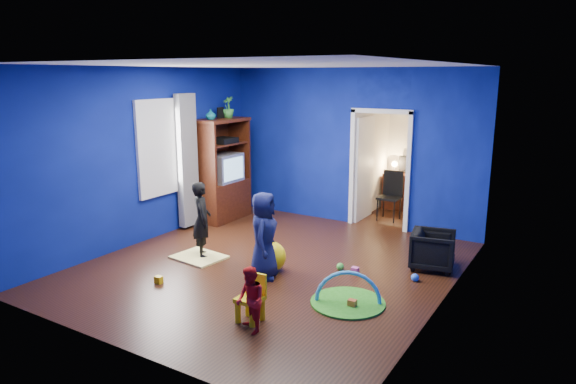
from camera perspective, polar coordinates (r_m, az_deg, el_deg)
The scene contains 33 objects.
floor at distance 7.67m, azimuth -2.02°, elevation -8.27°, with size 5.00×5.50×0.01m, color black.
ceiling at distance 7.15m, azimuth -2.21°, elevation 13.93°, with size 5.00×5.50×0.01m, color white.
wall_back at distance 9.66m, azimuth 6.94°, elevation 4.96°, with size 5.00×0.02×2.90m, color navy.
wall_front at distance 5.26m, azimuth -18.85°, elevation -2.35°, with size 5.00×0.02×2.90m, color navy.
wall_left at distance 8.88m, azimuth -15.73°, elevation 3.88°, with size 0.02×5.50×2.90m, color navy.
wall_right at distance 6.28m, azimuth 17.30°, elevation 0.17°, with size 0.02×5.50×2.90m, color navy.
alcove at distance 10.27m, azimuth 12.00°, elevation 4.12°, with size 1.00×1.75×2.50m, color silver, non-canonical shape.
armchair at distance 7.80m, azimuth 15.80°, elevation -6.21°, with size 0.60×0.62×0.56m, color black.
child_black at distance 8.01m, azimuth -9.56°, elevation -3.05°, with size 0.43×0.28×1.19m, color black.
child_navy at distance 7.08m, azimuth -2.70°, elevation -4.86°, with size 0.60×0.39×1.22m, color #0E1534.
toddler_red at distance 5.73m, azimuth -4.22°, elevation -11.90°, with size 0.36×0.28×0.74m, color #AD1212.
vase at distance 9.63m, azimuth -8.59°, elevation 8.52°, with size 0.19×0.19×0.19m, color #0D546D.
potted_plant at distance 10.02m, azimuth -6.68°, elevation 9.35°, with size 0.23×0.23×0.41m, color #368E33.
tv_armoire at distance 9.99m, azimuth -7.28°, elevation 2.48°, with size 0.58×1.14×1.96m, color #3A1109.
crt_tv at distance 9.96m, azimuth -7.11°, elevation 2.69°, with size 0.46×0.70×0.54m, color silver.
yellow_blanket at distance 8.12m, azimuth -9.87°, elevation -7.13°, with size 0.75×0.60×0.03m, color #F2E07A.
hopper_ball at distance 7.43m, azimuth -1.91°, elevation -7.19°, with size 0.44×0.44×0.44m, color yellow.
kid_chair at distance 6.00m, azimuth -4.26°, elevation -11.96°, with size 0.28×0.28×0.50m, color yellow.
play_mat at distance 6.55m, azimuth 6.66°, elevation -12.10°, with size 0.93×0.93×0.02m, color green.
toy_arch at distance 6.55m, azimuth 6.66°, elevation -12.04°, with size 0.83×0.83×0.05m, color #3F8CD8.
window_left at distance 9.10m, azimuth -14.10°, elevation 4.81°, with size 0.03×0.95×1.55m, color white.
curtain at distance 9.45m, azimuth -11.14°, elevation 3.41°, with size 0.14×0.42×2.40m, color slate.
doorway at distance 9.49m, azimuth 10.17°, elevation 2.26°, with size 1.16×0.10×2.10m, color white.
study_desk at distance 11.02m, azimuth 12.90°, elevation 0.03°, with size 0.88×0.44×0.75m, color #3D140A.
desk_monitor at distance 11.03m, azimuth 13.25°, elevation 3.06°, with size 0.40×0.05×0.32m, color black.
desk_lamp at distance 11.06m, azimuth 11.77°, elevation 3.06°, with size 0.14×0.14×0.14m, color #FFD88C.
folding_chair at distance 10.12m, azimuth 11.18°, elevation -0.54°, with size 0.40×0.40×0.92m, color black.
book_shelf at distance 10.89m, azimuth 13.53°, elevation 8.61°, with size 0.88×0.24×0.04m, color white.
toy_0 at distance 6.44m, azimuth 7.15°, elevation -12.20°, with size 0.10×0.08×0.10m, color #D15622.
toy_1 at distance 7.35m, azimuth 13.93°, elevation -9.18°, with size 0.11×0.11×0.11m, color blue.
toy_2 at distance 7.29m, azimuth -14.17°, elevation -9.43°, with size 0.10×0.08×0.10m, color #E1B30B.
toy_3 at distance 7.56m, azimuth 5.83°, elevation -8.22°, with size 0.11×0.11×0.11m, color green.
toy_4 at distance 7.44m, azimuth 7.45°, elevation -8.66°, with size 0.10×0.08×0.10m, color #CF4D99.
Camera 1 is at (3.95, -5.97, 2.77)m, focal length 32.00 mm.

